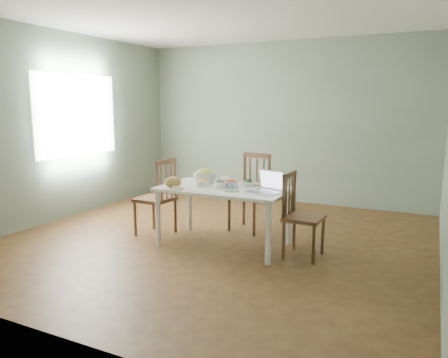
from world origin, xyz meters
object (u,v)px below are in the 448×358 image
at_px(chair_left, 155,197).
at_px(laptop, 265,182).
at_px(chair_right, 304,216).
at_px(bread_boule, 173,182).
at_px(chair_far, 249,193).
at_px(bowl_squash, 204,176).
at_px(dining_table, 224,217).

bearing_deg(chair_left, laptop, 89.77).
relative_size(chair_right, bread_boule, 4.66).
distance_m(chair_far, bread_boule, 1.15).
xyz_separation_m(chair_far, laptop, (0.51, -0.78, 0.31)).
xyz_separation_m(bread_boule, bowl_squash, (0.16, 0.47, 0.02)).
bearing_deg(laptop, chair_left, -168.09).
bearing_deg(laptop, dining_table, -173.57).
relative_size(bread_boule, laptop, 0.58).
xyz_separation_m(chair_right, bowl_squash, (-1.33, 0.17, 0.32)).
bearing_deg(chair_far, dining_table, -83.08).
xyz_separation_m(dining_table, laptop, (0.53, -0.08, 0.47)).
xyz_separation_m(bread_boule, laptop, (1.06, 0.20, 0.05)).
xyz_separation_m(dining_table, bowl_squash, (-0.37, 0.20, 0.44)).
distance_m(bowl_squash, laptop, 0.95).
height_order(chair_right, bowl_squash, chair_right).
xyz_separation_m(dining_table, chair_left, (-0.98, -0.00, 0.14)).
height_order(chair_far, laptop, chair_far).
relative_size(dining_table, bread_boule, 7.51).
xyz_separation_m(dining_table, chair_right, (0.96, 0.03, 0.11)).
distance_m(chair_left, bowl_squash, 0.71).
bearing_deg(bread_boule, chair_far, 60.53).
relative_size(chair_far, bread_boule, 5.10).
height_order(chair_far, chair_left, chair_far).
bearing_deg(chair_right, bowl_squash, 84.66).
height_order(chair_right, bread_boule, chair_right).
xyz_separation_m(chair_far, chair_left, (-1.00, -0.71, -0.01)).
relative_size(chair_right, bowl_squash, 3.25).
bearing_deg(laptop, bread_boule, -154.79).
relative_size(dining_table, chair_far, 1.47).
bearing_deg(dining_table, chair_left, -179.79).
relative_size(bread_boule, bowl_squash, 0.70).
bearing_deg(chair_right, chair_far, 56.25).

